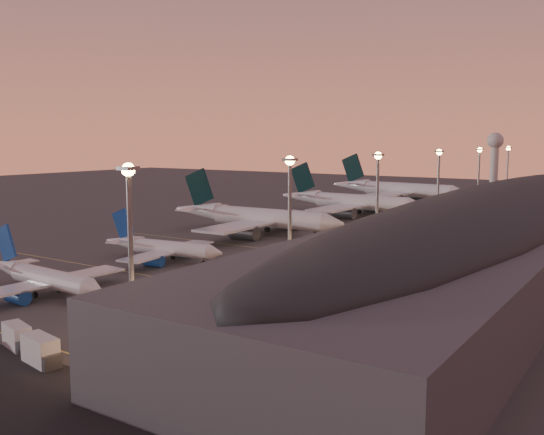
{
  "coord_description": "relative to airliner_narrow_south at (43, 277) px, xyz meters",
  "views": [
    {
      "loc": [
        95.76,
        -95.62,
        29.03
      ],
      "look_at": [
        2.0,
        45.0,
        7.0
      ],
      "focal_mm": 40.0,
      "sensor_mm": 36.0,
      "label": 1
    }
  ],
  "objects": [
    {
      "name": "ground",
      "position": [
        1.79,
        27.03,
        -3.21
      ],
      "size": [
        700.0,
        700.0,
        0.0
      ],
      "primitive_type": "plane",
      "color": "#44413F"
    },
    {
      "name": "airliner_narrow_south",
      "position": [
        0.0,
        0.0,
        0.0
      ],
      "size": [
        34.78,
        31.06,
        12.44
      ],
      "rotation": [
        0.0,
        0.0,
        -0.05
      ],
      "color": "silver",
      "rests_on": "ground"
    },
    {
      "name": "airliner_narrow_north",
      "position": [
        -3.51,
        35.47,
        -0.07
      ],
      "size": [
        34.05,
        30.61,
        12.16
      ],
      "rotation": [
        0.0,
        0.0,
        0.12
      ],
      "color": "silver",
      "rests_on": "ground"
    },
    {
      "name": "airliner_wide_near",
      "position": [
        -9.71,
        82.26,
        1.84
      ],
      "size": [
        61.29,
        55.71,
        19.64
      ],
      "rotation": [
        0.0,
        0.0,
        0.03
      ],
      "color": "silver",
      "rests_on": "ground"
    },
    {
      "name": "airliner_wide_mid",
      "position": [
        -6.13,
        140.41,
        1.87
      ],
      "size": [
        61.72,
        56.22,
        19.76
      ],
      "rotation": [
        0.0,
        0.0,
        -0.05
      ],
      "color": "silver",
      "rests_on": "ground"
    },
    {
      "name": "airliner_wide_far",
      "position": [
        -9.86,
        196.59,
        2.45
      ],
      "size": [
        68.77,
        63.06,
        22.0
      ],
      "rotation": [
        0.0,
        0.0,
        -0.11
      ],
      "color": "silver",
      "rests_on": "ground"
    },
    {
      "name": "terminal_building",
      "position": [
        63.63,
        99.5,
        5.57
      ],
      "size": [
        56.35,
        255.0,
        17.46
      ],
      "color": "#4B4A50",
      "rests_on": "ground"
    },
    {
      "name": "light_masts",
      "position": [
        37.79,
        92.03,
        14.34
      ],
      "size": [
        2.2,
        217.2,
        25.9
      ],
      "color": "slate",
      "rests_on": "ground"
    },
    {
      "name": "radar_tower",
      "position": [
        11.79,
        287.03,
        18.66
      ],
      "size": [
        9.0,
        9.0,
        32.5
      ],
      "color": "silver",
      "rests_on": "ground"
    },
    {
      "name": "lane_markings",
      "position": [
        1.79,
        67.03,
        -3.21
      ],
      "size": [
        90.0,
        180.36,
        0.0
      ],
      "color": "#D8C659",
      "rests_on": "ground"
    },
    {
      "name": "baggage_tug_a",
      "position": [
        11.63,
        -0.82,
        -2.65
      ],
      "size": [
        4.44,
        2.92,
        1.23
      ],
      "rotation": [
        0.0,
        0.0,
        0.34
      ],
      "color": "orange",
      "rests_on": "ground"
    },
    {
      "name": "baggage_tug_b",
      "position": [
        30.39,
        3.31,
        -2.64
      ],
      "size": [
        4.43,
        2.49,
        1.25
      ],
      "rotation": [
        0.0,
        0.0,
        0.2
      ],
      "color": "orange",
      "rests_on": "ground"
    },
    {
      "name": "baggage_tug_c",
      "position": [
        13.2,
        35.68,
        -2.76
      ],
      "size": [
        3.55,
        2.73,
        0.99
      ],
      "rotation": [
        0.0,
        0.0,
        -0.49
      ],
      "color": "orange",
      "rests_on": "ground"
    },
    {
      "name": "catering_truck_a",
      "position": [
        22.87,
        -20.51,
        -1.64
      ],
      "size": [
        6.38,
        3.75,
        3.37
      ],
      "rotation": [
        0.0,
        0.0,
        -0.26
      ],
      "color": "silver",
      "rests_on": "ground"
    },
    {
      "name": "catering_truck_b",
      "position": [
        30.89,
        -22.42,
        -1.49
      ],
      "size": [
        6.89,
        3.61,
        3.68
      ],
      "rotation": [
        0.0,
        0.0,
        -0.18
      ],
      "color": "silver",
      "rests_on": "ground"
    }
  ]
}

